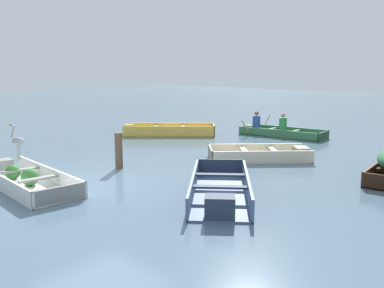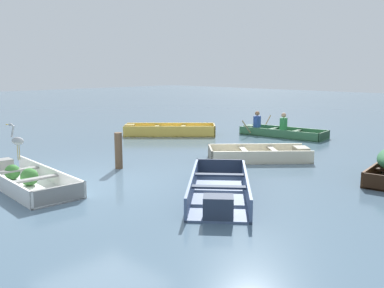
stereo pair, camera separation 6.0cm
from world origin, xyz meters
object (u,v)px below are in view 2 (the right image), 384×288
heron_on_dinghy (17,140)px  mooring_post (119,151)px  dinghy_white_foreground (23,179)px  skiff_yellow_far_moored (166,131)px  rowboat_green_with_crew (278,131)px  skiff_cream_near_moored (264,155)px  skiff_slate_blue_mid_moored (219,191)px

heron_on_dinghy → mooring_post: heron_on_dinghy is taller
dinghy_white_foreground → heron_on_dinghy: heron_on_dinghy is taller
heron_on_dinghy → dinghy_white_foreground: bearing=-19.2°
skiff_yellow_far_moored → rowboat_green_with_crew: rowboat_green_with_crew is taller
dinghy_white_foreground → heron_on_dinghy: bearing=160.8°
rowboat_green_with_crew → heron_on_dinghy: 9.56m
heron_on_dinghy → mooring_post: (0.94, 2.14, -0.42)m
mooring_post → dinghy_white_foreground: bearing=-95.8°
skiff_yellow_far_moored → mooring_post: (3.23, -4.57, 0.32)m
skiff_cream_near_moored → skiff_slate_blue_mid_moored: 3.85m
rowboat_green_with_crew → heron_on_dinghy: (-0.89, -9.49, 0.71)m
skiff_yellow_far_moored → rowboat_green_with_crew: (3.19, 2.78, 0.03)m
skiff_slate_blue_mid_moored → skiff_yellow_far_moored: bearing=144.7°
skiff_yellow_far_moored → dinghy_white_foreground: bearing=-66.8°
dinghy_white_foreground → rowboat_green_with_crew: bearing=88.8°
dinghy_white_foreground → mooring_post: bearing=84.2°
skiff_cream_near_moored → mooring_post: size_ratio=3.05×
mooring_post → skiff_yellow_far_moored: bearing=125.3°
dinghy_white_foreground → skiff_slate_blue_mid_moored: 4.32m
dinghy_white_foreground → skiff_slate_blue_mid_moored: (3.71, 2.22, 0.01)m
rowboat_green_with_crew → heron_on_dinghy: bearing=-95.4°
skiff_slate_blue_mid_moored → rowboat_green_with_crew: size_ratio=0.95×
rowboat_green_with_crew → skiff_yellow_far_moored: bearing=-138.9°
skiff_yellow_far_moored → heron_on_dinghy: size_ratio=3.81×
skiff_cream_near_moored → rowboat_green_with_crew: bearing=117.7°
rowboat_green_with_crew → heron_on_dinghy: heron_on_dinghy is taller
mooring_post → rowboat_green_with_crew: bearing=90.3°
skiff_cream_near_moored → heron_on_dinghy: heron_on_dinghy is taller
skiff_cream_near_moored → mooring_post: bearing=-120.7°
skiff_slate_blue_mid_moored → mooring_post: size_ratio=3.40×
skiff_slate_blue_mid_moored → mooring_post: mooring_post is taller
dinghy_white_foreground → skiff_yellow_far_moored: 7.56m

